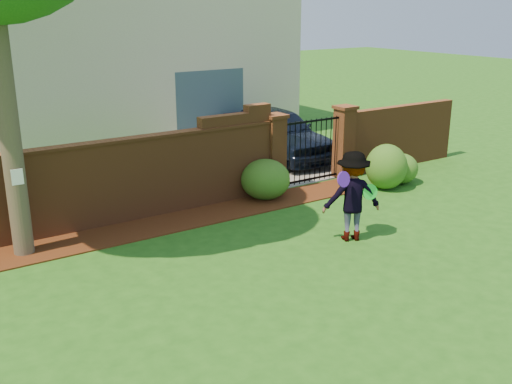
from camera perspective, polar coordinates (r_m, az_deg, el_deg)
ground at (r=10.19m, az=3.77°, el=-7.78°), size 80.00×80.00×0.01m
mulch_bed at (r=12.40m, az=-9.20°, el=-3.16°), size 11.10×1.08×0.03m
brick_wall at (r=12.34m, az=-15.16°, el=0.81°), size 8.70×0.31×2.16m
brick_wall_return at (r=17.02m, az=13.43°, el=5.19°), size 4.00×0.25×1.70m
pillar_left at (r=14.27m, az=1.78°, el=3.78°), size 0.50×0.50×1.88m
pillar_right at (r=15.62m, az=8.39°, el=4.80°), size 0.50×0.50×1.88m
iron_gate at (r=14.94m, az=5.22°, el=3.94°), size 1.78×0.03×1.60m
driveway at (r=18.34m, az=-2.70°, el=3.81°), size 3.20×8.00×0.01m
house at (r=20.43m, az=-15.05°, el=13.63°), size 12.40×6.40×6.30m
car at (r=17.33m, az=2.47°, el=5.52°), size 1.89×4.42×1.49m
paper_notice at (r=11.06m, az=-21.82°, el=1.34°), size 0.20×0.01×0.28m
shrub_left at (r=13.81m, az=0.90°, el=1.22°), size 1.15×1.15×0.94m
shrub_middle at (r=14.89m, az=12.33°, el=2.38°), size 1.01×1.01×1.11m
shrub_right at (r=15.49m, az=13.65°, el=2.20°), size 0.86×0.86×0.76m
man at (r=11.41m, az=9.20°, el=-0.45°), size 1.29×1.05×1.74m
frisbee_purple at (r=10.90m, az=8.36°, el=1.21°), size 0.30×0.10×0.29m
frisbee_green at (r=11.38m, az=10.82°, el=0.00°), size 0.31×0.15×0.30m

